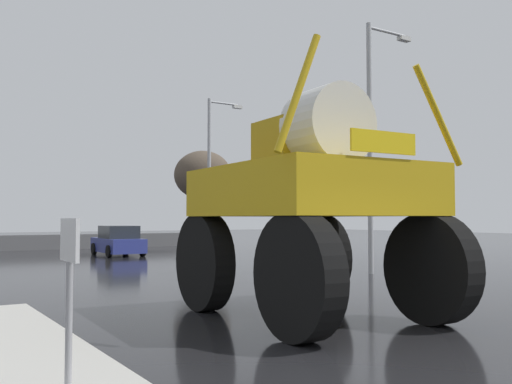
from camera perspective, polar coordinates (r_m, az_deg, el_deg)
name	(u,v)px	position (r m, az deg, el deg)	size (l,w,h in m)	color
ground_plane	(79,267)	(23.19, -17.42, -7.23)	(120.00, 120.00, 0.00)	black
median_island	(18,348)	(8.87, -22.88, -14.28)	(1.65, 7.61, 0.15)	#B2AFA8
lane_arrow_sign	(69,272)	(6.10, -18.29, -7.64)	(0.07, 0.60, 1.74)	#99999E
oversize_sprayer	(310,203)	(10.95, 5.49, -1.12)	(4.06, 5.55, 4.78)	black
sedan_ahead	(118,241)	(29.83, -13.73, -4.86)	(1.99, 4.15, 1.52)	navy
traffic_signal_near_right	(308,181)	(16.83, 5.28, 1.06)	(0.24, 0.54, 4.09)	#A8AAAF
streetlight_near_right	(373,134)	(20.11, 11.71, 5.77)	(2.10, 0.24, 8.69)	#A8AAAF
streetlight_far_right	(212,168)	(28.66, -4.47, 2.43)	(1.99, 0.24, 7.96)	#A8AAAF
bare_tree_right	(203,175)	(32.30, -5.39, 1.68)	(3.25, 3.25, 5.74)	#473828
roadside_barrier	(16,243)	(36.23, -23.04, -4.75)	(27.27, 0.24, 0.90)	#59595B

